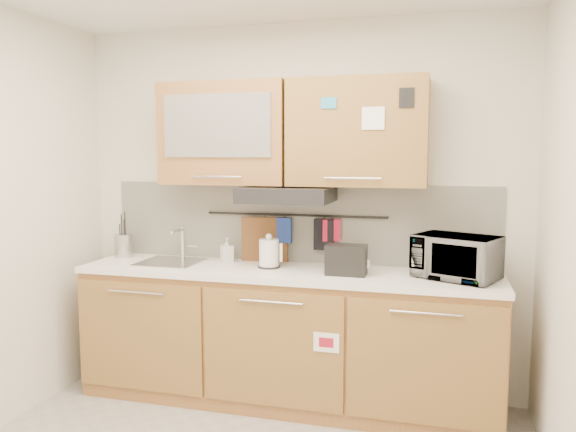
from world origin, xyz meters
The scene contains 17 objects.
wall_back centered at (0.00, 1.50, 1.30)m, with size 3.20×3.20×0.00m, color silver.
base_cabinet centered at (0.00, 1.19, 0.41)m, with size 2.80×0.64×0.88m.
countertop centered at (0.00, 1.19, 0.90)m, with size 2.82×0.62×0.04m, color white.
backsplash centered at (0.00, 1.49, 1.20)m, with size 2.80×0.02×0.56m, color silver.
upper_cabinets centered at (0.00, 1.32, 1.83)m, with size 1.82×0.37×0.70m.
range_hood centered at (0.00, 1.25, 1.42)m, with size 0.60×0.46×0.10m, color black.
sink centered at (-0.85, 1.21, 0.92)m, with size 0.42×0.40×0.26m.
utensil_rail centered at (0.00, 1.45, 1.26)m, with size 0.02×0.02×1.30m, color black.
utensil_crock centered at (-1.30, 1.33, 1.01)m, with size 0.17×0.17×0.34m.
kettle centered at (-0.12, 1.23, 1.01)m, with size 0.17×0.15×0.23m.
toaster centered at (0.42, 1.14, 1.02)m, with size 0.26×0.15×0.19m.
microwave centered at (1.10, 1.21, 1.05)m, with size 0.49×0.33×0.27m, color #999999.
soap_bottle centered at (-0.48, 1.35, 1.01)m, with size 0.08×0.08×0.18m, color #999999.
cutting_board centered at (-0.22, 1.44, 1.03)m, with size 0.33×0.02×0.41m, color brown.
oven_mitt centered at (-0.07, 1.44, 1.15)m, with size 0.11×0.03×0.18m, color navy.
dark_pouch centered at (0.21, 1.44, 1.13)m, with size 0.14×0.04×0.22m, color black.
pot_holder centered at (0.27, 1.44, 1.16)m, with size 0.12×0.02×0.15m, color red.
Camera 1 is at (1.00, -2.37, 1.69)m, focal length 35.00 mm.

